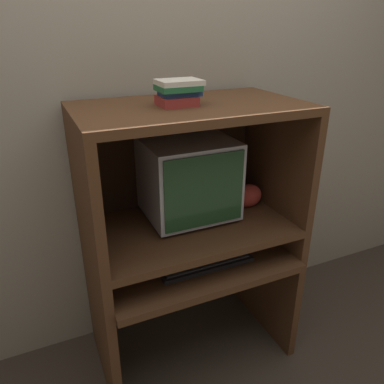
% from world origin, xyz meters
% --- Properties ---
extents(wall_back, '(6.00, 0.06, 2.60)m').
position_xyz_m(wall_back, '(0.00, 0.65, 1.30)').
color(wall_back, gray).
rests_on(wall_back, ground_plane).
extents(desk_base, '(0.99, 0.62, 0.63)m').
position_xyz_m(desk_base, '(0.00, 0.25, 0.40)').
color(desk_base, '#4C2D19').
rests_on(desk_base, ground_plane).
extents(desk_monitor_shelf, '(0.99, 0.59, 0.16)m').
position_xyz_m(desk_monitor_shelf, '(0.00, 0.29, 0.75)').
color(desk_monitor_shelf, '#4C2D19').
rests_on(desk_monitor_shelf, desk_base).
extents(hutch_upper, '(0.99, 0.59, 0.58)m').
position_xyz_m(hutch_upper, '(0.00, 0.33, 1.18)').
color(hutch_upper, '#4C2D19').
rests_on(hutch_upper, desk_monitor_shelf).
extents(crt_monitor, '(0.42, 0.37, 0.39)m').
position_xyz_m(crt_monitor, '(0.02, 0.37, 0.99)').
color(crt_monitor, '#B2B2B7').
rests_on(crt_monitor, desk_monitor_shelf).
extents(keyboard, '(0.46, 0.15, 0.03)m').
position_xyz_m(keyboard, '(0.02, 0.17, 0.64)').
color(keyboard, black).
rests_on(keyboard, desk_base).
extents(mouse, '(0.07, 0.05, 0.03)m').
position_xyz_m(mouse, '(0.32, 0.19, 0.64)').
color(mouse, '#28282B').
rests_on(mouse, desk_base).
extents(snack_bag, '(0.15, 0.11, 0.12)m').
position_xyz_m(snack_bag, '(0.35, 0.35, 0.85)').
color(snack_bag, '#BC382D').
rests_on(snack_bag, desk_monitor_shelf).
extents(book_stack, '(0.18, 0.14, 0.10)m').
position_xyz_m(book_stack, '(-0.06, 0.28, 1.42)').
color(book_stack, maroon).
rests_on(book_stack, hutch_upper).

